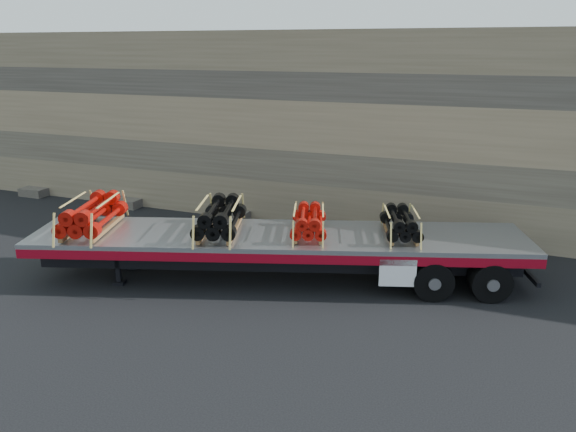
# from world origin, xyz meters

# --- Properties ---
(ground) EXTENTS (120.00, 120.00, 0.00)m
(ground) POSITION_xyz_m (0.00, 0.00, 0.00)
(ground) COLOR black
(ground) RESTS_ON ground
(rock_wall) EXTENTS (44.00, 3.00, 7.00)m
(rock_wall) POSITION_xyz_m (0.00, 6.50, 3.50)
(rock_wall) COLOR #7A6B54
(rock_wall) RESTS_ON ground
(trailer) EXTENTS (14.02, 6.93, 1.39)m
(trailer) POSITION_xyz_m (0.80, 0.05, 0.69)
(trailer) COLOR #9EA0A5
(trailer) RESTS_ON ground
(bundle_front) EXTENTS (1.95, 2.73, 0.87)m
(bundle_front) POSITION_xyz_m (-4.24, -1.63, 1.83)
(bundle_front) COLOR #B21109
(bundle_front) RESTS_ON trailer
(bundle_midfront) EXTENTS (1.88, 2.63, 0.84)m
(bundle_midfront) POSITION_xyz_m (-0.76, -0.47, 1.81)
(bundle_midfront) COLOR black
(bundle_midfront) RESTS_ON trailer
(bundle_midrear) EXTENTS (1.52, 2.12, 0.68)m
(bundle_midrear) POSITION_xyz_m (1.61, 0.32, 1.73)
(bundle_midrear) COLOR #B21109
(bundle_midrear) RESTS_ON trailer
(bundle_rear) EXTENTS (1.51, 2.11, 0.68)m
(bundle_rear) POSITION_xyz_m (4.03, 1.13, 1.73)
(bundle_rear) COLOR black
(bundle_rear) RESTS_ON trailer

